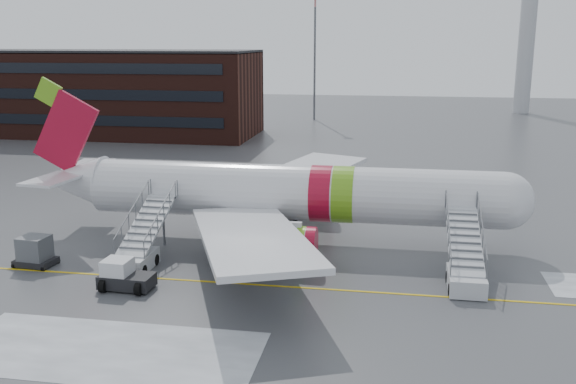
% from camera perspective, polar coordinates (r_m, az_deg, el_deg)
% --- Properties ---
extents(ground, '(260.00, 260.00, 0.00)m').
position_cam_1_polar(ground, '(37.97, -0.96, -7.81)').
color(ground, '#494C4F').
rests_on(ground, ground).
extents(airliner, '(35.03, 32.97, 11.18)m').
position_cam_1_polar(airliner, '(44.24, -0.78, -0.10)').
color(airliner, silver).
rests_on(airliner, ground).
extents(airstair_fwd, '(2.05, 7.70, 3.48)m').
position_cam_1_polar(airstair_fwd, '(38.16, 15.49, -6.50)').
color(airstair_fwd, silver).
rests_on(airstair_fwd, ground).
extents(airstair_aft, '(2.05, 7.70, 3.48)m').
position_cam_1_polar(airstair_aft, '(40.97, -13.05, -4.98)').
color(airstair_aft, '#B6BABE').
rests_on(airstair_aft, ground).
extents(pushback_tug, '(3.05, 2.33, 1.71)m').
position_cam_1_polar(pushback_tug, '(37.61, -14.42, -7.23)').
color(pushback_tug, black).
rests_on(pushback_tug, ground).
extents(uld_container, '(2.45, 1.88, 1.89)m').
position_cam_1_polar(uld_container, '(42.95, -21.57, -4.99)').
color(uld_container, black).
rests_on(uld_container, ground).
extents(terminal_building, '(62.00, 16.11, 12.30)m').
position_cam_1_polar(terminal_building, '(103.82, -20.35, 8.39)').
color(terminal_building, '#3F1E16').
rests_on(terminal_building, ground).
extents(control_tower, '(6.40, 6.40, 30.00)m').
position_cam_1_polar(control_tower, '(131.98, 20.63, 14.73)').
color(control_tower, '#B2B5BA').
rests_on(control_tower, ground).
extents(light_mast_far_n, '(1.20, 1.20, 24.25)m').
position_cam_1_polar(light_mast_far_n, '(113.73, 2.41, 13.41)').
color(light_mast_far_n, '#595B60').
rests_on(light_mast_far_n, ground).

